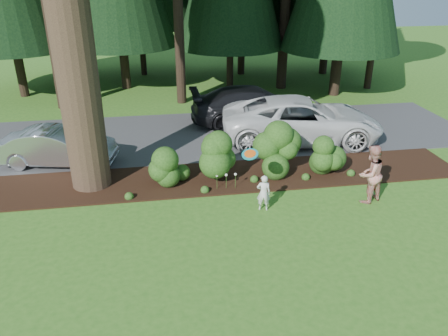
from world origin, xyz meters
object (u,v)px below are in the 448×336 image
object	(u,v)px
car_white_suv	(302,120)
frisbee	(250,154)
car_silver_wagon	(58,147)
car_dark_suv	(254,105)
child	(264,193)
adult	(370,174)

from	to	relation	value
car_white_suv	frisbee	distance (m)	6.00
car_silver_wagon	frisbee	world-z (taller)	frisbee
car_dark_suv	car_silver_wagon	bearing A→B (deg)	112.21
car_white_suv	child	xyz separation A→B (m)	(-2.85, -5.18, -0.36)
car_silver_wagon	child	distance (m)	7.79
car_silver_wagon	car_white_suv	distance (m)	9.39
car_dark_suv	adult	xyz separation A→B (m)	(1.85, -7.66, 0.06)
car_silver_wagon	child	world-z (taller)	car_silver_wagon
car_silver_wagon	child	bearing A→B (deg)	-112.43
car_white_suv	child	size ratio (longest dim) A/B	5.71
child	adult	bearing A→B (deg)	-167.55
frisbee	adult	bearing A→B (deg)	-2.96
car_white_suv	child	bearing A→B (deg)	159.18
car_dark_suv	child	bearing A→B (deg)	168.70
adult	frisbee	size ratio (longest dim) A/B	3.66
adult	car_white_suv	bearing A→B (deg)	-108.44
child	adult	world-z (taller)	adult
car_silver_wagon	adult	bearing A→B (deg)	-102.67
car_silver_wagon	car_dark_suv	xyz separation A→B (m)	(7.92, 3.37, 0.15)
child	car_silver_wagon	bearing A→B (deg)	-21.17
car_silver_wagon	adult	size ratio (longest dim) A/B	2.22
frisbee	car_white_suv	bearing A→B (deg)	56.99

